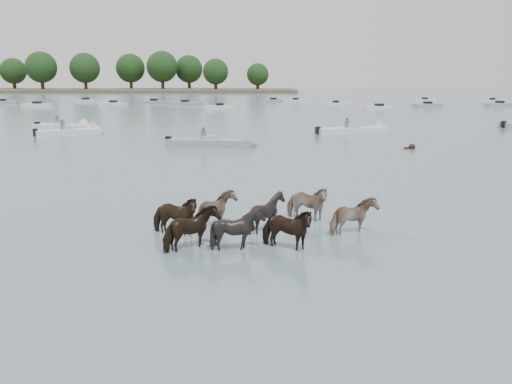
{
  "coord_description": "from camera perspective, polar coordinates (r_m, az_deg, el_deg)",
  "views": [
    {
      "loc": [
        -0.36,
        -14.68,
        4.55
      ],
      "look_at": [
        -0.49,
        1.23,
        1.1
      ],
      "focal_mm": 37.3,
      "sensor_mm": 36.0,
      "label": 1
    }
  ],
  "objects": [
    {
      "name": "shoreline",
      "position": [
        178.85,
        -22.81,
        10.01
      ],
      "size": [
        160.0,
        30.0,
        1.0
      ],
      "primitive_type": "cube",
      "color": "#4C4233",
      "rests_on": "ground"
    },
    {
      "name": "motorboat_f",
      "position": [
        49.59,
        -19.3,
        6.55
      ],
      "size": [
        5.74,
        2.82,
        1.92
      ],
      "rotation": [
        0.0,
        0.0,
        -0.23
      ],
      "color": "silver",
      "rests_on": "ground"
    },
    {
      "name": "swimming_pony",
      "position": [
        35.9,
        16.31,
        4.63
      ],
      "size": [
        0.72,
        0.44,
        0.44
      ],
      "color": "black",
      "rests_on": "ground"
    },
    {
      "name": "treeline",
      "position": [
        177.29,
        -21.06,
        12.12
      ],
      "size": [
        145.03,
        21.72,
        12.34
      ],
      "color": "#382619",
      "rests_on": "ground"
    },
    {
      "name": "motorboat_a",
      "position": [
        45.17,
        -18.57,
        6.11
      ],
      "size": [
        5.39,
        3.93,
        1.92
      ],
      "rotation": [
        0.0,
        0.0,
        0.5
      ],
      "color": "silver",
      "rests_on": "ground"
    },
    {
      "name": "motorboat_c",
      "position": [
        45.3,
        11.13,
        6.53
      ],
      "size": [
        6.83,
        3.91,
        1.92
      ],
      "rotation": [
        0.0,
        0.0,
        0.37
      ],
      "color": "silver",
      "rests_on": "ground"
    },
    {
      "name": "pony_herd",
      "position": [
        15.4,
        -0.25,
        -2.98
      ],
      "size": [
        6.93,
        4.57,
        1.33
      ],
      "color": "black",
      "rests_on": "ground"
    },
    {
      "name": "motorboat_b",
      "position": [
        35.68,
        -3.72,
        5.25
      ],
      "size": [
        6.35,
        2.26,
        1.92
      ],
      "rotation": [
        0.0,
        0.0,
        -0.11
      ],
      "color": "gray",
      "rests_on": "ground"
    },
    {
      "name": "distant_flotilla",
      "position": [
        89.77,
        0.9,
        9.5
      ],
      "size": [
        103.18,
        25.99,
        0.93
      ],
      "color": "gray",
      "rests_on": "ground"
    },
    {
      "name": "ground",
      "position": [
        15.37,
        1.8,
        -4.99
      ],
      "size": [
        400.0,
        400.0,
        0.0
      ],
      "primitive_type": "plane",
      "color": "#4B616D",
      "rests_on": "ground"
    }
  ]
}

